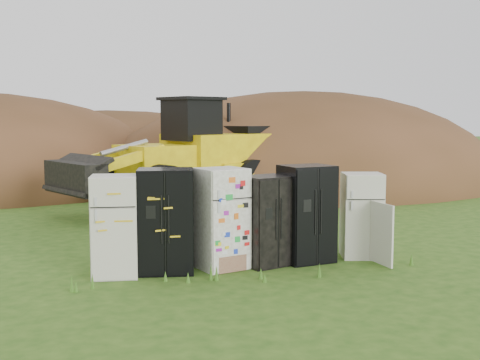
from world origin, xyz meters
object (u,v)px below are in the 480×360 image
object	(u,v)px
fridge_sticker	(221,218)
wheel_loader	(169,153)
fridge_black_right	(306,214)
fridge_leftmost	(115,226)
fridge_open_door	(362,215)
fridge_black_side	(166,221)
fridge_dark_mid	(267,221)

from	to	relation	value
fridge_sticker	wheel_loader	xyz separation A→B (m)	(0.31, 7.20, 0.76)
fridge_black_right	fridge_sticker	bearing A→B (deg)	173.56
fridge_leftmost	fridge_open_door	world-z (taller)	fridge_leftmost
fridge_black_right	fridge_open_door	bearing A→B (deg)	-7.04
fridge_sticker	fridge_black_right	xyz separation A→B (m)	(1.70, 0.03, 0.00)
fridge_leftmost	fridge_black_side	bearing A→B (deg)	9.06
fridge_sticker	wheel_loader	size ratio (longest dim) A/B	0.27
fridge_black_side	fridge_sticker	xyz separation A→B (m)	(1.02, -0.01, -0.01)
fridge_black_side	fridge_dark_mid	bearing A→B (deg)	10.44
fridge_black_right	wheel_loader	world-z (taller)	wheel_loader
fridge_sticker	fridge_dark_mid	xyz separation A→B (m)	(0.87, -0.02, -0.08)
fridge_leftmost	fridge_black_right	distance (m)	3.62
fridge_leftmost	fridge_black_right	world-z (taller)	fridge_black_right
fridge_black_side	wheel_loader	size ratio (longest dim) A/B	0.27
wheel_loader	fridge_sticker	bearing A→B (deg)	-116.87
fridge_black_side	fridge_open_door	world-z (taller)	fridge_black_side
fridge_leftmost	fridge_black_side	distance (m)	0.90
fridge_sticker	fridge_leftmost	bearing A→B (deg)	164.59
fridge_black_side	fridge_dark_mid	distance (m)	1.89
fridge_leftmost	wheel_loader	size ratio (longest dim) A/B	0.25
wheel_loader	fridge_black_right	bearing A→B (deg)	-103.42
fridge_black_side	fridge_dark_mid	xyz separation A→B (m)	(1.89, -0.03, -0.09)
fridge_black_side	fridge_black_right	size ratio (longest dim) A/B	1.00
wheel_loader	fridge_black_side	bearing A→B (deg)	-124.87
fridge_dark_mid	fridge_black_right	xyz separation A→B (m)	(0.83, 0.05, 0.09)
fridge_black_side	wheel_loader	distance (m)	7.35
fridge_leftmost	fridge_open_door	xyz separation A→B (m)	(4.81, 0.04, -0.05)
fridge_dark_mid	fridge_black_side	bearing A→B (deg)	162.74
fridge_sticker	fridge_black_right	distance (m)	1.70
fridge_black_side	fridge_dark_mid	world-z (taller)	fridge_black_side
fridge_sticker	fridge_black_side	bearing A→B (deg)	164.06
fridge_dark_mid	fridge_black_right	world-z (taller)	fridge_black_right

